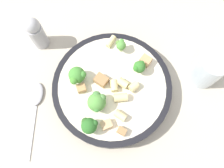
{
  "coord_description": "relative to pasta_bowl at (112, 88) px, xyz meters",
  "views": [
    {
      "loc": [
        -0.13,
        -0.09,
        0.5
      ],
      "look_at": [
        0.0,
        0.0,
        0.05
      ],
      "focal_mm": 35.0,
      "sensor_mm": 36.0,
      "label": 1
    }
  ],
  "objects": [
    {
      "name": "ground_plane",
      "position": [
        0.0,
        0.0,
        -0.02
      ],
      "size": [
        2.0,
        2.0,
        0.0
      ],
      "primitive_type": "plane",
      "color": "#BCB29E"
    },
    {
      "name": "pasta_bowl",
      "position": [
        0.0,
        0.0,
        0.0
      ],
      "size": [
        0.27,
        0.27,
        0.04
      ],
      "color": "black",
      "rests_on": "ground_plane"
    },
    {
      "name": "broccoli_floret_0",
      "position": [
        0.08,
        0.04,
        0.04
      ],
      "size": [
        0.02,
        0.03,
        0.03
      ],
      "color": "#9EC175",
      "rests_on": "pasta_bowl"
    },
    {
      "name": "broccoli_floret_1",
      "position": [
        0.06,
        -0.03,
        0.04
      ],
      "size": [
        0.03,
        0.03,
        0.04
      ],
      "color": "#9EC175",
      "rests_on": "pasta_bowl"
    },
    {
      "name": "broccoli_floret_2",
      "position": [
        -0.03,
        0.07,
        0.04
      ],
      "size": [
        0.04,
        0.04,
        0.04
      ],
      "color": "#9EC175",
      "rests_on": "pasta_bowl"
    },
    {
      "name": "broccoli_floret_3",
      "position": [
        -0.05,
        0.0,
        0.04
      ],
      "size": [
        0.04,
        0.04,
        0.04
      ],
      "color": "#93B766",
      "rests_on": "pasta_bowl"
    },
    {
      "name": "broccoli_floret_4",
      "position": [
        -0.1,
        -0.02,
        0.04
      ],
      "size": [
        0.03,
        0.04,
        0.04
      ],
      "color": "#93B766",
      "rests_on": "pasta_bowl"
    },
    {
      "name": "rigatoni_0",
      "position": [
        -0.0,
        -0.01,
        0.03
      ],
      "size": [
        0.03,
        0.03,
        0.02
      ],
      "primitive_type": "cylinder",
      "rotation": [
        1.57,
        0.0,
        2.28
      ],
      "color": "beige",
      "rests_on": "pasta_bowl"
    },
    {
      "name": "rigatoni_1",
      "position": [
        0.09,
        0.06,
        0.02
      ],
      "size": [
        0.03,
        0.02,
        0.01
      ],
      "primitive_type": "cylinder",
      "rotation": [
        1.57,
        0.0,
        1.68
      ],
      "color": "beige",
      "rests_on": "pasta_bowl"
    },
    {
      "name": "rigatoni_2",
      "position": [
        0.02,
        -0.02,
        0.03
      ],
      "size": [
        0.02,
        0.02,
        0.02
      ],
      "primitive_type": "cylinder",
      "rotation": [
        1.57,
        0.0,
        0.03
      ],
      "color": "beige",
      "rests_on": "pasta_bowl"
    },
    {
      "name": "rigatoni_3",
      "position": [
        -0.01,
        -0.03,
        0.03
      ],
      "size": [
        0.03,
        0.03,
        0.02
      ],
      "primitive_type": "cylinder",
      "rotation": [
        1.57,
        0.0,
        0.71
      ],
      "color": "beige",
      "rests_on": "pasta_bowl"
    },
    {
      "name": "rigatoni_4",
      "position": [
        0.02,
        -0.04,
        0.03
      ],
      "size": [
        0.02,
        0.02,
        0.02
      ],
      "primitive_type": "cylinder",
      "rotation": [
        1.57,
        0.0,
        1.31
      ],
      "color": "beige",
      "rests_on": "pasta_bowl"
    },
    {
      "name": "rigatoni_5",
      "position": [
        -0.05,
        -0.05,
        0.03
      ],
      "size": [
        0.02,
        0.03,
        0.02
      ],
      "primitive_type": "cylinder",
      "rotation": [
        1.57,
        0.0,
        0.01
      ],
      "color": "beige",
      "rests_on": "pasta_bowl"
    },
    {
      "name": "chicken_chunk_0",
      "position": [
        0.09,
        -0.03,
        0.03
      ],
      "size": [
        0.02,
        0.02,
        0.02
      ],
      "primitive_type": "cube",
      "rotation": [
        0.0,
        0.0,
        1.54
      ],
      "color": "tan",
      "rests_on": "pasta_bowl"
    },
    {
      "name": "chicken_chunk_1",
      "position": [
        -0.08,
        -0.04,
        0.02
      ],
      "size": [
        0.03,
        0.03,
        0.01
      ],
      "primitive_type": "cube",
      "rotation": [
        0.0,
        0.0,
        2.57
      ],
      "color": "tan",
      "rests_on": "pasta_bowl"
    },
    {
      "name": "chicken_chunk_2",
      "position": [
        -0.07,
        -0.08,
        0.02
      ],
      "size": [
        0.02,
        0.02,
        0.01
      ],
      "primitive_type": "cube",
      "rotation": [
        0.0,
        0.0,
        1.69
      ],
      "color": "#A87A4C",
      "rests_on": "pasta_bowl"
    },
    {
      "name": "chicken_chunk_3",
      "position": [
        -0.01,
        0.02,
        0.03
      ],
      "size": [
        0.02,
        0.03,
        0.02
      ],
      "primitive_type": "cube",
      "rotation": [
        0.0,
        0.0,
        1.59
      ],
      "color": "#A87A4C",
      "rests_on": "pasta_bowl"
    },
    {
      "name": "chicken_chunk_4",
      "position": [
        -0.05,
        0.05,
        0.03
      ],
      "size": [
        0.03,
        0.03,
        0.02
      ],
      "primitive_type": "cube",
      "rotation": [
        0.0,
        0.0,
        2.49
      ],
      "color": "tan",
      "rests_on": "pasta_bowl"
    },
    {
      "name": "drinking_glass",
      "position": [
        0.16,
        -0.15,
        0.01
      ],
      "size": [
        0.07,
        0.07,
        0.09
      ],
      "color": "silver",
      "rests_on": "ground_plane"
    },
    {
      "name": "pepper_shaker",
      "position": [
        0.0,
        0.22,
        0.03
      ],
      "size": [
        0.04,
        0.04,
        0.1
      ],
      "color": "#B2B2B7",
      "rests_on": "ground_plane"
    },
    {
      "name": "spoon",
      "position": [
        -0.13,
        0.13,
        -0.02
      ],
      "size": [
        0.16,
        0.12,
        0.01
      ],
      "color": "silver",
      "rests_on": "ground_plane"
    }
  ]
}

